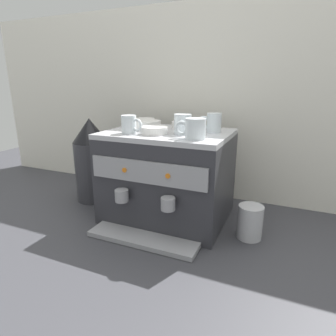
{
  "coord_description": "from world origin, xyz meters",
  "views": [
    {
      "loc": [
        0.5,
        -1.16,
        0.62
      ],
      "look_at": [
        0.0,
        0.0,
        0.24
      ],
      "focal_mm": 30.41,
      "sensor_mm": 36.0,
      "label": 1
    }
  ],
  "objects_px": {
    "ceramic_bowl_1": "(154,130)",
    "ceramic_cup_1": "(194,129)",
    "milk_pitcher": "(250,222)",
    "ceramic_cup_3": "(213,123)",
    "ceramic_bowl_2": "(145,122)",
    "coffee_grinder": "(92,160)",
    "ceramic_cup_0": "(182,124)",
    "ceramic_bowl_0": "(147,125)",
    "ceramic_cup_2": "(130,124)",
    "ceramic_bowl_3": "(183,125)",
    "espresso_machine": "(168,176)"
  },
  "relations": [
    {
      "from": "espresso_machine",
      "to": "ceramic_bowl_0",
      "type": "height_order",
      "value": "ceramic_bowl_0"
    },
    {
      "from": "ceramic_bowl_2",
      "to": "espresso_machine",
      "type": "bearing_deg",
      "value": -35.46
    },
    {
      "from": "ceramic_bowl_3",
      "to": "coffee_grinder",
      "type": "height_order",
      "value": "coffee_grinder"
    },
    {
      "from": "ceramic_bowl_1",
      "to": "milk_pitcher",
      "type": "relative_size",
      "value": 0.81
    },
    {
      "from": "espresso_machine",
      "to": "ceramic_bowl_3",
      "type": "bearing_deg",
      "value": 75.4
    },
    {
      "from": "ceramic_cup_2",
      "to": "ceramic_bowl_3",
      "type": "xyz_separation_m",
      "value": [
        0.16,
        0.23,
        -0.02
      ]
    },
    {
      "from": "ceramic_cup_1",
      "to": "ceramic_bowl_1",
      "type": "height_order",
      "value": "ceramic_cup_1"
    },
    {
      "from": "ceramic_cup_2",
      "to": "milk_pitcher",
      "type": "bearing_deg",
      "value": 6.6
    },
    {
      "from": "ceramic_cup_0",
      "to": "ceramic_cup_2",
      "type": "height_order",
      "value": "ceramic_cup_0"
    },
    {
      "from": "ceramic_cup_2",
      "to": "ceramic_bowl_1",
      "type": "bearing_deg",
      "value": 15.59
    },
    {
      "from": "ceramic_cup_1",
      "to": "milk_pitcher",
      "type": "relative_size",
      "value": 0.86
    },
    {
      "from": "ceramic_cup_1",
      "to": "ceramic_bowl_1",
      "type": "bearing_deg",
      "value": 168.08
    },
    {
      "from": "ceramic_bowl_2",
      "to": "milk_pitcher",
      "type": "bearing_deg",
      "value": -17.3
    },
    {
      "from": "milk_pitcher",
      "to": "ceramic_cup_3",
      "type": "bearing_deg",
      "value": 151.05
    },
    {
      "from": "ceramic_cup_0",
      "to": "ceramic_cup_3",
      "type": "xyz_separation_m",
      "value": [
        0.11,
        0.1,
        -0.0
      ]
    },
    {
      "from": "ceramic_cup_0",
      "to": "ceramic_cup_2",
      "type": "bearing_deg",
      "value": -160.06
    },
    {
      "from": "ceramic_cup_3",
      "to": "ceramic_bowl_1",
      "type": "height_order",
      "value": "ceramic_cup_3"
    },
    {
      "from": "ceramic_bowl_0",
      "to": "ceramic_bowl_1",
      "type": "relative_size",
      "value": 1.11
    },
    {
      "from": "ceramic_bowl_3",
      "to": "coffee_grinder",
      "type": "distance_m",
      "value": 0.54
    },
    {
      "from": "ceramic_bowl_0",
      "to": "milk_pitcher",
      "type": "bearing_deg",
      "value": -8.24
    },
    {
      "from": "ceramic_bowl_1",
      "to": "milk_pitcher",
      "type": "xyz_separation_m",
      "value": [
        0.42,
        0.03,
        -0.36
      ]
    },
    {
      "from": "ceramic_bowl_0",
      "to": "ceramic_bowl_3",
      "type": "bearing_deg",
      "value": 32.45
    },
    {
      "from": "ceramic_bowl_2",
      "to": "ceramic_bowl_1",
      "type": "bearing_deg",
      "value": -53.42
    },
    {
      "from": "ceramic_cup_1",
      "to": "coffee_grinder",
      "type": "distance_m",
      "value": 0.68
    },
    {
      "from": "ceramic_cup_1",
      "to": "ceramic_bowl_3",
      "type": "bearing_deg",
      "value": 119.14
    },
    {
      "from": "ceramic_cup_0",
      "to": "ceramic_bowl_2",
      "type": "relative_size",
      "value": 1.03
    },
    {
      "from": "ceramic_cup_3",
      "to": "coffee_grinder",
      "type": "xyz_separation_m",
      "value": [
        -0.65,
        -0.03,
        -0.23
      ]
    },
    {
      "from": "ceramic_cup_1",
      "to": "milk_pitcher",
      "type": "xyz_separation_m",
      "value": [
        0.23,
        0.07,
        -0.38
      ]
    },
    {
      "from": "ceramic_cup_2",
      "to": "ceramic_bowl_2",
      "type": "bearing_deg",
      "value": 102.99
    },
    {
      "from": "ceramic_cup_2",
      "to": "milk_pitcher",
      "type": "height_order",
      "value": "ceramic_cup_2"
    },
    {
      "from": "ceramic_cup_0",
      "to": "milk_pitcher",
      "type": "bearing_deg",
      "value": -2.98
    },
    {
      "from": "coffee_grinder",
      "to": "milk_pitcher",
      "type": "bearing_deg",
      "value": -5.69
    },
    {
      "from": "espresso_machine",
      "to": "coffee_grinder",
      "type": "height_order",
      "value": "coffee_grinder"
    },
    {
      "from": "ceramic_cup_3",
      "to": "ceramic_cup_2",
      "type": "bearing_deg",
      "value": -151.31
    },
    {
      "from": "ceramic_bowl_0",
      "to": "coffee_grinder",
      "type": "distance_m",
      "value": 0.4
    },
    {
      "from": "ceramic_bowl_1",
      "to": "espresso_machine",
      "type": "bearing_deg",
      "value": 71.4
    },
    {
      "from": "ceramic_bowl_2",
      "to": "coffee_grinder",
      "type": "distance_m",
      "value": 0.36
    },
    {
      "from": "ceramic_cup_0",
      "to": "ceramic_bowl_0",
      "type": "relative_size",
      "value": 0.81
    },
    {
      "from": "espresso_machine",
      "to": "ceramic_cup_0",
      "type": "bearing_deg",
      "value": -21.46
    },
    {
      "from": "ceramic_cup_3",
      "to": "coffee_grinder",
      "type": "distance_m",
      "value": 0.69
    },
    {
      "from": "ceramic_bowl_0",
      "to": "ceramic_bowl_3",
      "type": "distance_m",
      "value": 0.17
    },
    {
      "from": "ceramic_bowl_1",
      "to": "milk_pitcher",
      "type": "bearing_deg",
      "value": 4.36
    },
    {
      "from": "ceramic_cup_3",
      "to": "ceramic_cup_1",
      "type": "bearing_deg",
      "value": -97.28
    },
    {
      "from": "ceramic_bowl_2",
      "to": "coffee_grinder",
      "type": "relative_size",
      "value": 0.23
    },
    {
      "from": "ceramic_bowl_1",
      "to": "ceramic_cup_1",
      "type": "bearing_deg",
      "value": -11.92
    },
    {
      "from": "ceramic_bowl_0",
      "to": "coffee_grinder",
      "type": "xyz_separation_m",
      "value": [
        -0.34,
        0.01,
        -0.21
      ]
    },
    {
      "from": "ceramic_cup_1",
      "to": "ceramic_bowl_3",
      "type": "distance_m",
      "value": 0.28
    },
    {
      "from": "ceramic_cup_3",
      "to": "espresso_machine",
      "type": "bearing_deg",
      "value": -161.04
    },
    {
      "from": "ceramic_bowl_1",
      "to": "ceramic_bowl_3",
      "type": "height_order",
      "value": "ceramic_bowl_3"
    },
    {
      "from": "ceramic_cup_2",
      "to": "coffee_grinder",
      "type": "height_order",
      "value": "ceramic_cup_2"
    }
  ]
}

